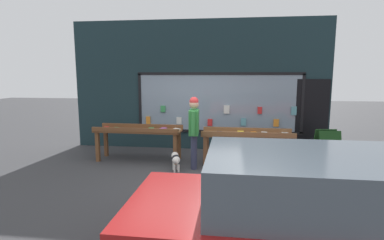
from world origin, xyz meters
The scene contains 8 objects.
ground_plane centered at (0.00, 0.00, 0.00)m, with size 40.00×40.00×0.00m, color #38383A.
shopfront_facade centered at (0.07, 2.39, 1.86)m, with size 7.51×0.29×3.79m.
display_table_left centered at (-1.38, 0.91, 0.72)m, with size 2.24×0.70×0.91m.
display_table_right centered at (1.38, 0.91, 0.69)m, with size 2.24×0.71×0.87m.
person_browsing centered at (0.12, 0.42, 1.01)m, with size 0.25×0.67×1.71m.
small_dog centered at (-0.28, 0.19, 0.28)m, with size 0.29×0.52×0.40m.
sandwich_board_sign centered at (3.34, 1.06, 0.45)m, with size 0.63×0.68×0.88m.
parked_car centered at (1.84, -3.32, 0.74)m, with size 3.99×1.90×1.41m.
Camera 1 is at (0.95, -6.46, 2.23)m, focal length 28.00 mm.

